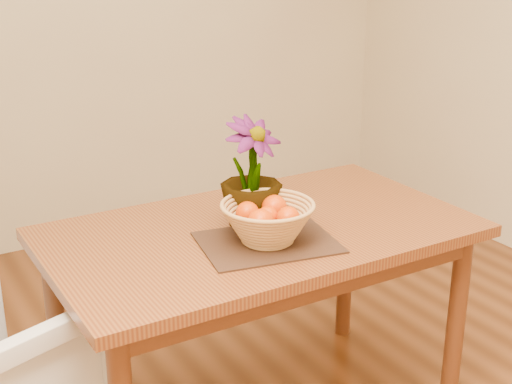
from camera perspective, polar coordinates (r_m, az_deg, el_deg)
table at (r=2.39m, az=0.32°, el=-4.74°), size 1.40×0.80×0.75m
placemat at (r=2.23m, az=0.92°, el=-4.05°), size 0.47×0.38×0.01m
wicker_basket at (r=2.21m, az=0.93°, el=-2.57°), size 0.30×0.30×0.12m
orange_pile at (r=2.20m, az=0.94°, el=-1.87°), size 0.18×0.18×0.08m
potted_plant at (r=2.31m, az=-0.38°, el=1.48°), size 0.25×0.25×0.36m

